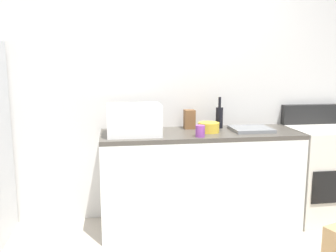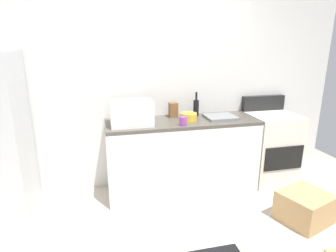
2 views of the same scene
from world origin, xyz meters
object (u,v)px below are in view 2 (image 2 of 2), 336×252
(stove_oven, at_px, (270,146))
(knife_block, at_px, (173,110))
(cardboard_box_large, at_px, (305,207))
(coffee_mug, at_px, (183,121))
(microwave, at_px, (131,113))
(wine_bottle, at_px, (196,107))
(mixing_bowl, at_px, (189,117))

(stove_oven, distance_m, knife_block, 1.40)
(stove_oven, height_order, cardboard_box_large, stove_oven)
(knife_block, bearing_deg, coffee_mug, -88.67)
(microwave, relative_size, coffee_mug, 4.60)
(coffee_mug, bearing_deg, wine_bottle, 54.12)
(microwave, height_order, wine_bottle, wine_bottle)
(wine_bottle, xyz_separation_m, cardboard_box_large, (0.82, -1.11, -0.86))
(stove_oven, height_order, wine_bottle, wine_bottle)
(stove_oven, xyz_separation_m, knife_block, (-1.28, 0.18, 0.52))
(mixing_bowl, xyz_separation_m, cardboard_box_large, (0.98, -0.91, -0.79))
(coffee_mug, distance_m, mixing_bowl, 0.23)
(microwave, bearing_deg, mixing_bowl, 2.26)
(microwave, relative_size, cardboard_box_large, 0.99)
(knife_block, distance_m, cardboard_box_large, 1.79)
(stove_oven, bearing_deg, cardboard_box_large, -100.22)
(microwave, bearing_deg, cardboard_box_large, -28.24)
(stove_oven, bearing_deg, knife_block, 172.17)
(coffee_mug, bearing_deg, microwave, 163.44)
(microwave, relative_size, knife_block, 2.56)
(wine_bottle, bearing_deg, coffee_mug, -125.88)
(knife_block, distance_m, mixing_bowl, 0.25)
(wine_bottle, bearing_deg, microwave, -164.85)
(stove_oven, distance_m, microwave, 1.91)
(stove_oven, xyz_separation_m, coffee_mug, (-1.27, -0.22, 0.48))
(mixing_bowl, bearing_deg, microwave, -177.74)
(wine_bottle, bearing_deg, cardboard_box_large, -53.63)
(microwave, bearing_deg, stove_oven, 1.91)
(wine_bottle, relative_size, cardboard_box_large, 0.65)
(wine_bottle, relative_size, mixing_bowl, 1.58)
(mixing_bowl, distance_m, cardboard_box_large, 1.55)
(stove_oven, xyz_separation_m, microwave, (-1.82, -0.06, 0.57))
(wine_bottle, height_order, coffee_mug, wine_bottle)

